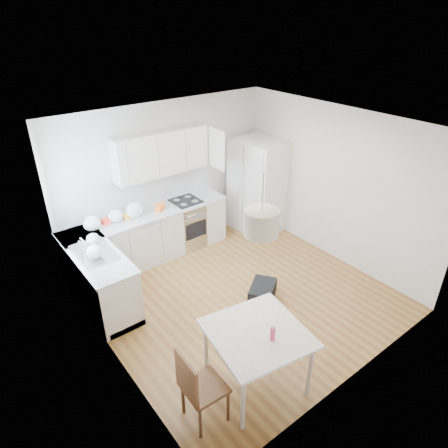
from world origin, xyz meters
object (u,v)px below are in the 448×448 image
at_px(dining_chair, 205,385).
at_px(refrigerator, 259,186).
at_px(dining_table, 257,338).
at_px(gym_bag, 262,292).

bearing_deg(dining_chair, refrigerator, 43.37).
bearing_deg(dining_table, dining_chair, -170.55).
xyz_separation_m(refrigerator, dining_table, (-2.66, -2.92, -0.20)).
bearing_deg(dining_table, gym_bag, 53.80).
xyz_separation_m(dining_table, dining_chair, (-0.74, 0.00, -0.23)).
height_order(refrigerator, dining_table, refrigerator).
xyz_separation_m(refrigerator, gym_bag, (-1.49, -1.78, -0.81)).
bearing_deg(gym_bag, refrigerator, 15.57).
bearing_deg(refrigerator, dining_chair, -145.80).
distance_m(refrigerator, gym_bag, 2.46).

